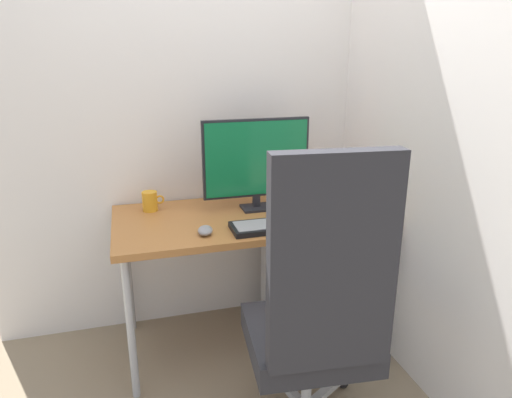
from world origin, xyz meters
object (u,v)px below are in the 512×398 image
Objects in this scene: monitor at (256,160)px; coffee_mug at (150,201)px; office_chair at (319,311)px; keyboard at (276,225)px; mouse at (205,230)px; filing_cabinet at (313,282)px; notebook at (355,210)px; pen_holder at (341,190)px.

coffee_mug is (-0.53, 0.11, -0.20)m from monitor.
keyboard is (0.01, 0.53, 0.14)m from office_chair.
mouse is (-0.32, 0.54, 0.14)m from office_chair.
keyboard is at bearing 10.44° from mouse.
monitor reaches higher than keyboard.
notebook is (0.18, -0.08, 0.41)m from filing_cabinet.
pen_holder reaches higher than notebook.
notebook is at bearing -22.95° from filing_cabinet.
filing_cabinet is at bearing 68.39° from office_chair.
coffee_mug is (-0.54, 0.41, 0.04)m from keyboard.
coffee_mug is (-1.02, 0.09, -0.00)m from pen_holder.
pen_holder reaches higher than coffee_mug.
office_chair is 6.94× the size of pen_holder.
coffee_mug is at bearing 174.35° from notebook.
office_chair is 7.04× the size of notebook.
mouse is 0.86m from pen_holder.
mouse is 0.55× the size of notebook.
coffee_mug reaches higher than mouse.
office_chair is at bearing -91.10° from keyboard.
mouse is (-0.60, -0.16, 0.42)m from filing_cabinet.
mouse is at bearing 177.70° from keyboard.
keyboard is 0.57m from pen_holder.
monitor is 3.12× the size of pen_holder.
keyboard is (-0.27, -0.18, 0.42)m from filing_cabinet.
keyboard is 0.33m from mouse.
keyboard reaches higher than notebook.
keyboard is 2.39× the size of pen_holder.
keyboard is at bearing -87.81° from monitor.
pen_holder is 0.22m from notebook.
pen_holder is 1.58× the size of coffee_mug.
filing_cabinet is 0.75m from mouse.
monitor reaches higher than pen_holder.
office_chair reaches higher than pen_holder.
notebook is at bearing -96.08° from pen_holder.
pen_holder is 1.02m from coffee_mug.
keyboard is at bearing -146.73° from filing_cabinet.
coffee_mug is (-0.81, 0.23, 0.46)m from filing_cabinet.
monitor is 0.56m from notebook.
pen_holder is 1.01× the size of notebook.
keyboard is 0.46m from notebook.
monitor reaches higher than mouse.
office_chair is at bearing -60.42° from coffee_mug.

